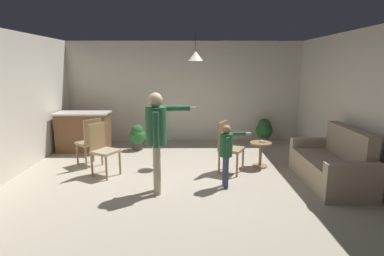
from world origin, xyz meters
The scene contains 15 objects.
ground centered at (0.00, 0.00, 0.00)m, with size 7.68×7.68×0.00m, color #B2A893.
wall_back centered at (0.00, 3.20, 1.35)m, with size 6.40×0.10×2.70m, color silver.
wall_right centered at (3.20, 0.00, 1.35)m, with size 0.10×6.40×2.70m, color silver.
couch_floral centered at (2.65, -0.14, 0.33)m, with size 0.87×1.81×1.00m.
kitchen_counter centered at (-2.45, 2.08, 0.48)m, with size 1.26×0.66×0.95m.
side_table_by_couch centered at (1.58, 0.79, 0.33)m, with size 0.44×0.44×0.52m.
person_adult centered at (-0.39, -0.52, 1.02)m, with size 0.80×0.53×1.64m.
person_child centered at (0.76, -0.28, 0.68)m, with size 0.56×0.35×1.09m.
dining_chair_by_counter centered at (-1.52, 0.32, 0.55)m, with size 0.57×0.57×1.00m.
dining_chair_near_wall centered at (0.87, 0.46, 0.55)m, with size 0.57×0.57×1.00m.
dining_chair_centre_back centered at (-1.91, 0.88, 0.55)m, with size 0.59×0.59×1.00m.
potted_plant_corner centered at (2.12, 2.74, 0.37)m, with size 0.44×0.44×0.68m.
potted_plant_by_wall centered at (-1.16, 2.15, 0.35)m, with size 0.41×0.41×0.63m.
spare_remote_on_table centered at (1.61, 0.79, 0.54)m, with size 0.04×0.13×0.04m, color white.
ceiling_light_pendant centered at (0.26, 1.26, 2.25)m, with size 0.32×0.32×0.55m.
Camera 1 is at (0.12, -5.36, 2.06)m, focal length 29.11 mm.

